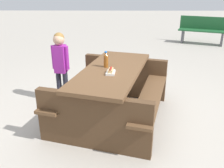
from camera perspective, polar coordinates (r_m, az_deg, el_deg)
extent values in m
plane|color=#ADA599|center=(3.74, 0.00, -7.46)|extent=(30.00, 30.00, 0.00)
cube|color=brown|center=(3.44, 0.00, 3.08)|extent=(1.94, 1.22, 0.05)
cube|color=brown|center=(3.44, 8.98, -2.47)|extent=(1.81, 0.76, 0.04)
cube|color=brown|center=(3.73, -8.27, -0.42)|extent=(1.81, 0.76, 0.04)
cube|color=#4D3520|center=(2.93, -4.39, -8.78)|extent=(0.48, 1.37, 0.70)
cube|color=#4D3520|center=(4.28, 2.97, 1.65)|extent=(0.48, 1.37, 0.70)
cylinder|color=brown|center=(3.49, -1.41, 5.26)|extent=(0.07, 0.07, 0.17)
cone|color=brown|center=(3.46, -1.43, 6.92)|extent=(0.06, 0.06, 0.04)
cylinder|color=blue|center=(3.45, -1.43, 7.39)|extent=(0.04, 0.04, 0.02)
cube|color=white|center=(3.25, -0.31, 2.64)|extent=(0.19, 0.13, 0.03)
cube|color=#D8B272|center=(3.24, -0.31, 3.19)|extent=(0.16, 0.07, 0.04)
cylinder|color=maroon|center=(3.23, -0.31, 3.49)|extent=(0.14, 0.04, 0.03)
ellipsoid|color=maroon|center=(3.23, -0.31, 3.69)|extent=(0.07, 0.03, 0.01)
cylinder|color=#262633|center=(4.15, -10.57, -0.72)|extent=(0.08, 0.08, 0.52)
cylinder|color=#262633|center=(4.19, -12.04, -0.59)|extent=(0.08, 0.08, 0.52)
cube|color=purple|center=(4.01, -11.82, 5.69)|extent=(0.19, 0.20, 0.44)
cylinder|color=purple|center=(3.96, -10.37, 5.94)|extent=(0.06, 0.06, 0.37)
cylinder|color=purple|center=(4.05, -13.29, 6.05)|extent=(0.06, 0.06, 0.37)
sphere|color=tan|center=(3.93, -12.18, 9.99)|extent=(0.17, 0.17, 0.17)
sphere|color=olive|center=(3.94, -12.13, 10.34)|extent=(0.17, 0.17, 0.17)
cube|color=#1E592D|center=(8.60, 20.18, 11.47)|extent=(0.92, 1.54, 0.04)
cube|color=#1E592D|center=(8.75, 20.44, 13.07)|extent=(0.59, 1.41, 0.40)
cube|color=#4C4C51|center=(8.69, 15.99, 10.54)|extent=(0.36, 0.19, 0.41)
cube|color=#4C4C51|center=(8.64, 23.97, 9.44)|extent=(0.36, 0.19, 0.41)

